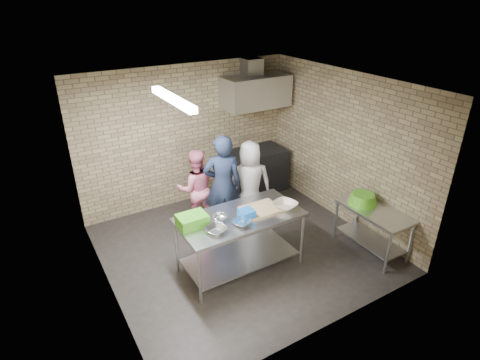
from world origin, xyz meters
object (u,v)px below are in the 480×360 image
man_navy (223,185)px  woman_pink (196,188)px  bottle_red (253,93)px  woman_white (250,183)px  stove (256,171)px  green_basin (363,199)px  prep_table (240,242)px  side_counter (371,230)px  green_crate (192,220)px  blue_tub (247,214)px

man_navy → woman_pink: man_navy is taller
bottle_red → woman_pink: bottle_red is taller
bottle_red → woman_white: bottle_red is taller
man_navy → woman_white: size_ratio=1.15×
stove → green_basin: bearing=-80.2°
woman_pink → woman_white: 0.96m
prep_table → side_counter: size_ratio=1.52×
woman_pink → woman_white: woman_white is taller
bottle_red → man_navy: (-1.39, -1.27, -1.14)m
green_crate → side_counter: bearing=-16.6°
prep_table → green_crate: bearing=170.3°
side_counter → green_crate: bearing=163.4°
prep_table → woman_white: woman_white is taller
prep_table → woman_white: (0.84, 1.06, 0.32)m
woman_pink → bottle_red: bearing=-139.8°
side_counter → woman_pink: woman_pink is taller
prep_table → stove: prep_table is taller
woman_pink → woman_white: (0.86, -0.41, 0.06)m
green_crate → bottle_red: 3.37m
green_crate → prep_table: bearing=-9.7°
bottle_red → stove: bearing=-101.8°
stove → man_navy: 1.74m
woman_white → blue_tub: bearing=81.1°
side_counter → woman_white: woman_white is taller
blue_tub → woman_white: woman_white is taller
stove → bottle_red: bearing=78.2°
green_crate → green_basin: (2.74, -0.57, -0.16)m
prep_table → side_counter: 2.18m
stove → woman_pink: size_ratio=0.84×
green_crate → green_basin: bearing=-11.8°
side_counter → bottle_red: bottle_red is taller
bottle_red → prep_table: bearing=-125.9°
side_counter → blue_tub: 2.18m
stove → woman_pink: 1.75m
man_navy → woman_white: 0.58m
side_counter → stove: 2.79m
man_navy → side_counter: bearing=157.9°
side_counter → green_basin: green_basin is taller
prep_table → man_navy: size_ratio=1.02×
green_crate → green_basin: green_crate is taller
side_counter → man_navy: bearing=136.0°
green_basin → woman_white: bearing=128.3°
prep_table → side_counter: bearing=-18.9°
woman_pink → green_crate: bearing=77.9°
blue_tub → green_basin: (1.99, -0.35, -0.14)m
side_counter → stove: (-0.45, 2.75, 0.08)m
prep_table → woman_pink: size_ratio=1.27×
green_basin → man_navy: bearing=140.2°
green_crate → man_navy: size_ratio=0.23×
blue_tub → woman_pink: woman_pink is taller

